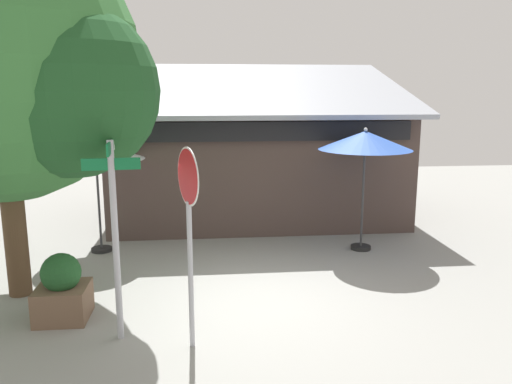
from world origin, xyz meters
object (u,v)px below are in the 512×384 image
(patio_umbrella_ivory_left, at_px, (96,153))
(patio_umbrella_royal_blue_center, at_px, (365,142))
(shade_tree, at_px, (11,67))
(sidewalk_planter, at_px, (62,290))
(stop_sign, at_px, (189,210))
(street_sign_post, at_px, (114,221))

(patio_umbrella_ivory_left, distance_m, patio_umbrella_royal_blue_center, 5.68)
(shade_tree, xyz_separation_m, sidewalk_planter, (0.79, -0.97, -3.35))
(patio_umbrella_ivory_left, xyz_separation_m, shade_tree, (-0.71, -2.37, 1.67))
(patio_umbrella_ivory_left, bearing_deg, stop_sign, -64.82)
(sidewalk_planter, bearing_deg, street_sign_post, -36.55)
(stop_sign, distance_m, shade_tree, 3.91)
(street_sign_post, relative_size, patio_umbrella_ivory_left, 1.18)
(stop_sign, relative_size, patio_umbrella_royal_blue_center, 1.03)
(patio_umbrella_ivory_left, xyz_separation_m, patio_umbrella_royal_blue_center, (5.66, -0.43, 0.23))
(street_sign_post, height_order, shade_tree, shade_tree)
(street_sign_post, xyz_separation_m, patio_umbrella_ivory_left, (-1.04, 4.05, 0.43))
(stop_sign, xyz_separation_m, sidewalk_planter, (-1.99, 1.05, -1.46))
(patio_umbrella_ivory_left, bearing_deg, patio_umbrella_royal_blue_center, -4.30)
(stop_sign, bearing_deg, patio_umbrella_ivory_left, 115.18)
(stop_sign, relative_size, shade_tree, 0.45)
(street_sign_post, relative_size, sidewalk_planter, 2.70)
(stop_sign, distance_m, sidewalk_planter, 2.68)
(street_sign_post, height_order, sidewalk_planter, street_sign_post)
(street_sign_post, distance_m, patio_umbrella_ivory_left, 4.20)
(stop_sign, relative_size, patio_umbrella_ivory_left, 1.15)
(patio_umbrella_royal_blue_center, relative_size, shade_tree, 0.44)
(shade_tree, bearing_deg, stop_sign, -36.02)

